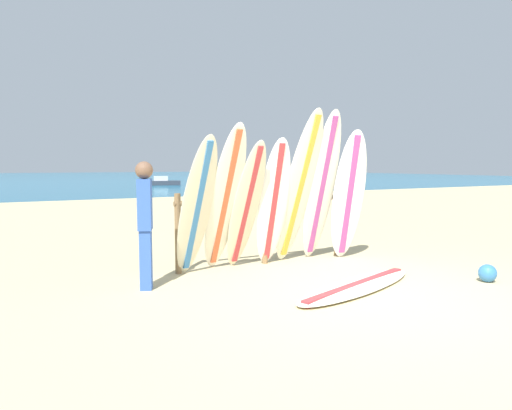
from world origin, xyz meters
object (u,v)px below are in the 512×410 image
at_px(surfboard_leaning_left, 225,200).
at_px(surfboard_leaning_center, 273,203).
at_px(surfboard_leaning_far_left, 197,207).
at_px(beachgoer_standing, 145,219).
at_px(small_boat_offshore, 161,182).
at_px(beach_ball, 487,273).
at_px(surfboard_leaning_right, 321,187).
at_px(surfboard_leaning_far_right, 349,196).
at_px(surfboard_lying_on_sand, 357,286).
at_px(surfboard_leaning_center_right, 299,188).
at_px(surfboard_rack, 265,216).
at_px(surfboard_leaning_center_left, 246,206).

distance_m(surfboard_leaning_left, surfboard_leaning_center, 0.85).
xyz_separation_m(surfboard_leaning_far_left, beachgoer_standing, (-0.80, -0.25, -0.10)).
bearing_deg(small_boat_offshore, beachgoer_standing, -107.27).
bearing_deg(surfboard_leaning_far_left, beachgoer_standing, -162.28).
relative_size(surfboard_leaning_left, beach_ball, 9.00).
height_order(surfboard_leaning_far_left, beachgoer_standing, surfboard_leaning_far_left).
distance_m(surfboard_leaning_left, small_boat_offshore, 29.93).
relative_size(surfboard_leaning_right, surfboard_leaning_far_right, 1.14).
height_order(surfboard_leaning_right, surfboard_lying_on_sand, surfboard_leaning_right).
bearing_deg(surfboard_leaning_far_right, surfboard_leaning_left, 177.21).
distance_m(surfboard_leaning_center_right, small_boat_offshore, 29.63).
distance_m(surfboard_leaning_far_left, surfboard_leaning_center, 1.29).
bearing_deg(surfboard_leaning_left, surfboard_leaning_far_left, -175.86).
xyz_separation_m(surfboard_leaning_center, beach_ball, (2.08, -2.19, -0.88)).
bearing_deg(surfboard_leaning_far_left, small_boat_offshore, 74.03).
bearing_deg(surfboard_leaning_left, surfboard_lying_on_sand, -53.52).
bearing_deg(beachgoer_standing, surfboard_leaning_right, 5.82).
height_order(surfboard_leaning_far_left, beach_ball, surfboard_leaning_far_left).
height_order(surfboard_rack, beach_ball, surfboard_rack).
bearing_deg(small_boat_offshore, surfboard_leaning_center, -103.62).
height_order(surfboard_leaning_right, beach_ball, surfboard_leaning_right).
xyz_separation_m(surfboard_leaning_center_left, beachgoer_standing, (-1.60, -0.32, -0.08)).
bearing_deg(surfboard_rack, surfboard_leaning_center_left, -149.83).
xyz_separation_m(surfboard_leaning_left, surfboard_leaning_far_right, (2.20, -0.11, -0.01)).
xyz_separation_m(surfboard_leaning_far_left, surfboard_leaning_left, (0.45, 0.03, 0.08)).
xyz_separation_m(surfboard_leaning_far_right, surfboard_lying_on_sand, (-1.05, -1.45, -1.04)).
relative_size(surfboard_leaning_center, surfboard_leaning_far_right, 0.93).
bearing_deg(small_boat_offshore, surfboard_lying_on_sand, -102.37).
distance_m(surfboard_leaning_center_left, surfboard_leaning_center_right, 0.96).
bearing_deg(surfboard_leaning_far_left, surfboard_rack, 15.04).
bearing_deg(small_boat_offshore, surfboard_leaning_right, -101.92).
height_order(surfboard_rack, surfboard_lying_on_sand, surfboard_rack).
distance_m(surfboard_leaning_center_left, beachgoer_standing, 1.64).
distance_m(surfboard_leaning_far_right, beach_ball, 2.37).
height_order(surfboard_leaning_left, surfboard_leaning_center, surfboard_leaning_left).
distance_m(surfboard_leaning_center_left, surfboard_lying_on_sand, 2.01).
bearing_deg(surfboard_leaning_center_left, surfboard_leaning_center, 0.99).
bearing_deg(surfboard_leaning_far_right, surfboard_leaning_center_right, 173.20).
distance_m(surfboard_leaning_center_right, surfboard_leaning_right, 0.45).
bearing_deg(small_boat_offshore, surfboard_leaning_center_right, -102.76).
distance_m(surfboard_leaning_right, beachgoer_standing, 3.01).
bearing_deg(surfboard_leaning_far_left, surfboard_leaning_right, 1.29).
xyz_separation_m(surfboard_leaning_far_left, surfboard_leaning_center_right, (1.74, 0.03, 0.22)).
height_order(surfboard_leaning_left, surfboard_leaning_right, surfboard_leaning_right).
height_order(surfboard_leaning_center_right, beachgoer_standing, surfboard_leaning_center_right).
xyz_separation_m(surfboard_leaning_far_right, beachgoer_standing, (-3.45, -0.18, -0.18)).
xyz_separation_m(surfboard_leaning_center_right, beach_ball, (1.63, -2.16, -1.10)).
distance_m(surfboard_leaning_center_left, surfboard_leaning_right, 1.39).
distance_m(surfboard_leaning_far_right, surfboard_lying_on_sand, 2.07).
xyz_separation_m(surfboard_rack, surfboard_leaning_left, (-0.85, -0.32, 0.32)).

